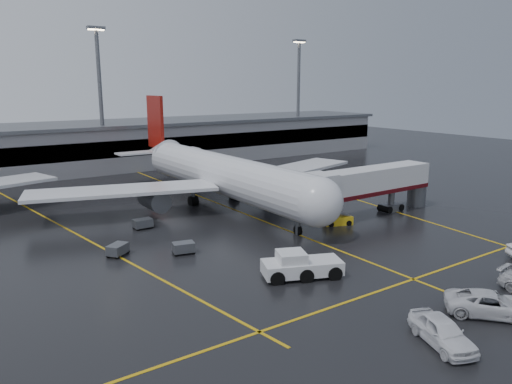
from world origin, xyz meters
TOP-DOWN VIEW (x-y plane):
  - ground at (0.00, 0.00)m, footprint 220.00×220.00m
  - apron_line_centre at (0.00, 0.00)m, footprint 0.25×90.00m
  - apron_line_stop at (0.00, -22.00)m, footprint 60.00×0.25m
  - apron_line_left at (-20.00, 10.00)m, footprint 9.99×69.35m
  - apron_line_right at (18.00, 10.00)m, footprint 7.57×69.64m
  - terminal at (0.00, 47.93)m, footprint 122.00×19.00m
  - light_mast_mid at (-5.00, 42.00)m, footprint 3.00×1.20m
  - light_mast_right at (40.00, 42.00)m, footprint 3.00×1.20m
  - main_airliner at (0.00, 9.70)m, footprint 48.80×45.60m
  - jet_bridge at (11.87, -6.00)m, footprint 19.90×3.40m
  - pushback_tractor at (-7.40, -16.27)m, footprint 7.07×4.92m
  - belt_loader at (6.19, -6.67)m, footprint 3.50×2.44m
  - service_van_a at (-0.91, -29.16)m, footprint 6.13×6.41m
  - service_van_d at (-7.14, -29.64)m, footprint 3.79×5.59m
  - baggage_cart_a at (-12.81, -5.57)m, footprint 2.24×1.71m
  - baggage_cart_b at (-18.14, -2.54)m, footprint 2.38×2.23m
  - baggage_cart_c at (-12.85, 4.49)m, footprint 2.01×1.31m

SIDE VIEW (x-z plane):
  - ground at x=0.00m, z-range 0.00..0.00m
  - apron_line_centre at x=0.00m, z-range 0.00..0.02m
  - apron_line_stop at x=0.00m, z-range 0.00..0.02m
  - apron_line_left at x=-20.00m, z-range 0.00..0.02m
  - apron_line_right at x=18.00m, z-range 0.00..0.02m
  - belt_loader at x=6.19m, z-range -0.52..1.53m
  - baggage_cart_a at x=-12.81m, z-range 0.07..1.19m
  - baggage_cart_b at x=-18.14m, z-range 0.07..1.19m
  - baggage_cart_c at x=-12.85m, z-range 0.07..1.19m
  - service_van_a at x=-0.91m, z-range 0.00..1.69m
  - service_van_d at x=-7.14m, z-range 0.00..1.77m
  - pushback_tractor at x=-7.40m, z-range -0.24..2.11m
  - jet_bridge at x=11.87m, z-range 0.91..6.96m
  - main_airliner at x=0.00m, z-range -2.84..11.26m
  - terminal at x=0.00m, z-range 0.02..8.62m
  - light_mast_mid at x=-5.00m, z-range 1.75..27.20m
  - light_mast_right at x=40.00m, z-range 1.75..27.20m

